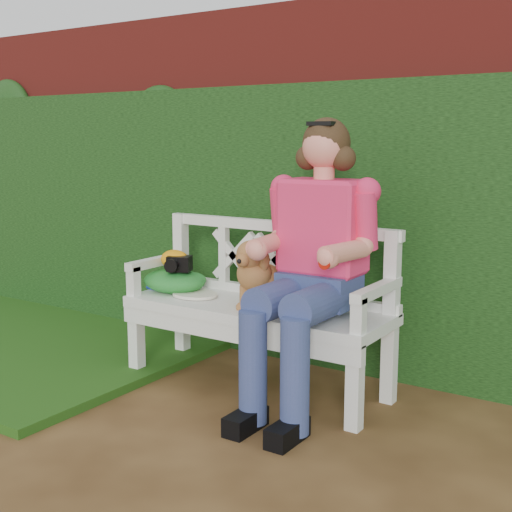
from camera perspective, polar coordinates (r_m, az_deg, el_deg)
The scene contains 11 objects.
ground at distance 2.81m, azimuth -2.74°, elevation -19.58°, with size 60.00×60.00×0.00m, color #3D2612.
brick_wall at distance 4.15m, azimuth 12.86°, elevation 5.67°, with size 10.00×0.30×2.20m, color maroon.
ivy_hedge at distance 3.97m, azimuth 11.60°, elevation 1.92°, with size 10.00×0.18×1.70m, color #2A6120.
grass_left at distance 5.00m, azimuth -19.24°, elevation -6.52°, with size 2.60×2.00×0.05m, color #1A5313.
garden_bench at distance 3.82m, azimuth 0.00°, elevation -7.55°, with size 1.58×0.60×0.48m, color white, non-canonical shape.
seated_woman at distance 3.49m, azimuth 5.16°, elevation -0.65°, with size 0.63×0.84×1.50m, color #F65283, non-canonical shape.
dog at distance 3.67m, azimuth 0.33°, elevation -1.37°, with size 0.25×0.34×0.38m, color #B36D33, non-canonical shape.
tennis_racket at distance 3.97m, azimuth -5.40°, elevation -3.15°, with size 0.53×0.22×0.03m, color silver, non-canonical shape.
green_bag at distance 4.09m, azimuth -6.84°, elevation -2.03°, with size 0.39×0.31×0.13m, color #148216, non-canonical shape.
camera_item at distance 4.01m, azimuth -6.40°, elevation -0.62°, with size 0.13×0.10×0.09m, color black.
baseball_glove at distance 4.07m, azimuth -6.78°, elevation -0.29°, with size 0.18×0.13×0.12m, color orange.
Camera 1 is at (1.45, -1.98, 1.38)m, focal length 48.00 mm.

